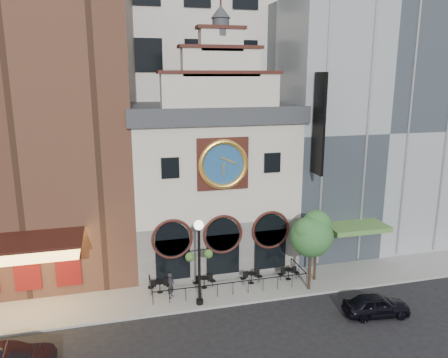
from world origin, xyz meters
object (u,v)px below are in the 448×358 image
object	(u,v)px
bistro_3	(289,273)
tree_right	(317,233)
car_right	(376,305)
bistro_1	(204,282)
tree_left	(312,233)
bistro_0	(160,286)
lamppost	(199,253)
bistro_2	(251,277)
pedestrian	(171,285)

from	to	relation	value
bistro_3	tree_right	world-z (taller)	tree_right
bistro_3	tree_right	distance (m)	3.56
car_right	tree_right	size ratio (longest dim) A/B	0.85
bistro_1	tree_right	world-z (taller)	tree_right
tree_left	bistro_3	bearing A→B (deg)	115.86
car_right	bistro_1	bearing A→B (deg)	65.30
bistro_0	car_right	size ratio (longest dim) A/B	0.39
bistro_0	lamppost	bearing A→B (deg)	-43.51
bistro_3	car_right	world-z (taller)	car_right
bistro_2	pedestrian	size ratio (longest dim) A/B	0.92
pedestrian	tree_left	xyz separation A→B (m)	(9.33, -1.21, 3.18)
bistro_3	tree_right	xyz separation A→B (m)	(1.83, -0.47, 3.02)
lamppost	tree_left	size ratio (longest dim) A/B	1.02
bistro_2	car_right	distance (m)	8.44
bistro_1	lamppost	world-z (taller)	lamppost
tree_right	pedestrian	bearing A→B (deg)	-179.99
bistro_3	lamppost	distance (m)	7.71
pedestrian	bistro_3	bearing A→B (deg)	-58.71
bistro_1	bistro_3	bearing A→B (deg)	-2.30
bistro_2	lamppost	size ratio (longest dim) A/B	0.28
tree_right	car_right	bearing A→B (deg)	-73.16
tree_right	bistro_1	bearing A→B (deg)	174.83
car_right	lamppost	size ratio (longest dim) A/B	0.72
bistro_0	car_right	bearing A→B (deg)	-25.67
bistro_2	bistro_1	bearing A→B (deg)	177.29
bistro_1	tree_right	xyz separation A→B (m)	(7.96, -0.72, 3.02)
pedestrian	bistro_1	bearing A→B (deg)	-45.04
bistro_0	bistro_2	distance (m)	6.39
tree_left	car_right	bearing A→B (deg)	-56.99
bistro_2	car_right	world-z (taller)	car_right
tree_right	bistro_0	bearing A→B (deg)	175.59
bistro_0	pedestrian	bearing A→B (deg)	-52.65
bistro_2	tree_left	size ratio (longest dim) A/B	0.29
pedestrian	bistro_0	bearing A→B (deg)	65.44
bistro_1	bistro_2	size ratio (longest dim) A/B	1.00
bistro_2	pedestrian	xyz separation A→B (m)	(-5.73, -0.56, 0.39)
tree_left	bistro_0	bearing A→B (deg)	168.34
bistro_0	car_right	world-z (taller)	car_right
bistro_0	bistro_3	size ratio (longest dim) A/B	1.00
car_right	tree_right	bearing A→B (deg)	23.93
pedestrian	tree_right	xyz separation A→B (m)	(10.34, 0.00, 2.63)
car_right	bistro_0	bearing A→B (deg)	71.43
car_right	tree_left	size ratio (longest dim) A/B	0.73
bistro_1	tree_right	distance (m)	8.54
bistro_3	tree_left	xyz separation A→B (m)	(0.82, -1.69, 3.57)
car_right	tree_right	world-z (taller)	tree_right
car_right	pedestrian	distance (m)	12.99
pedestrian	lamppost	xyz separation A→B (m)	(1.64, -1.33, 2.63)
lamppost	tree_left	xyz separation A→B (m)	(7.68, 0.12, 0.55)
bistro_0	tree_right	bearing A→B (deg)	-4.41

